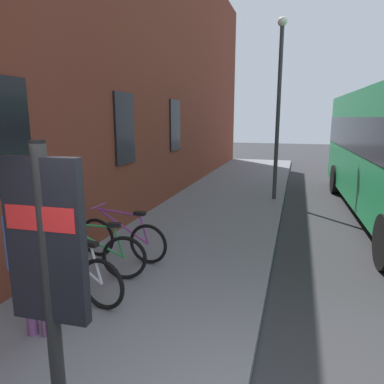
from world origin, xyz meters
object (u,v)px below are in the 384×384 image
transit_info_sign (48,264)px  street_lamp (279,95)px  bicycle_end_of_row (93,255)px  pedestrian_near_bus (32,251)px  bicycle_nearest_sign (122,239)px  bicycle_far_end (72,275)px

transit_info_sign → street_lamp: (9.48, -0.90, 1.57)m
bicycle_end_of_row → pedestrian_near_bus: bearing=-172.1°
pedestrian_near_bus → street_lamp: street_lamp is taller
bicycle_end_of_row → pedestrian_near_bus: 1.67m
bicycle_nearest_sign → pedestrian_near_bus: size_ratio=1.03×
bicycle_end_of_row → street_lamp: bearing=-19.9°
bicycle_nearest_sign → bicycle_far_end: bearing=-179.0°
transit_info_sign → bicycle_end_of_row: bearing=28.0°
bicycle_end_of_row → street_lamp: size_ratio=0.32×
bicycle_far_end → bicycle_end_of_row: 0.73m
bicycle_far_end → bicycle_nearest_sign: (1.54, 0.03, 0.00)m
transit_info_sign → street_lamp: 9.65m
pedestrian_near_bus → street_lamp: size_ratio=0.32×
bicycle_far_end → bicycle_end_of_row: (0.72, 0.12, 0.00)m
bicycle_nearest_sign → transit_info_sign: size_ratio=0.74×
bicycle_end_of_row → transit_info_sign: bearing=-152.0°
bicycle_far_end → bicycle_end_of_row: same height
bicycle_far_end → pedestrian_near_bus: bearing=-173.8°
bicycle_end_of_row → pedestrian_near_bus: pedestrian_near_bus is taller
bicycle_nearest_sign → transit_info_sign: bearing=-159.0°
bicycle_far_end → transit_info_sign: size_ratio=0.73×
transit_info_sign → street_lamp: bearing=-5.4°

